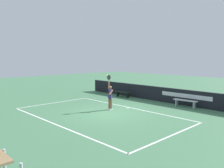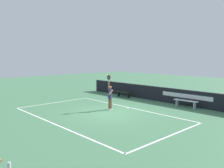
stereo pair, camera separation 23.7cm
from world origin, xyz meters
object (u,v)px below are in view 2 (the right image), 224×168
Objects in this scene: tennis_ball at (107,75)px; courtside_bench_near at (186,102)px; tennis_player at (110,95)px; courtside_bench_far at (124,93)px.

tennis_ball reaches higher than courtside_bench_near.
courtside_bench_far is (-2.73, 4.07, -0.59)m from tennis_player.
tennis_ball is 5.25m from courtside_bench_far.
courtside_bench_far is at bearing 121.66° from tennis_ball.
tennis_player is 1.36× the size of courtside_bench_near.
courtside_bench_far is at bearing -178.57° from courtside_bench_near.
tennis_ball is at bearing -146.86° from tennis_player.
tennis_ball is at bearing -126.56° from courtside_bench_near.
tennis_ball reaches higher than courtside_bench_far.
tennis_ball is 0.05× the size of courtside_bench_far.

